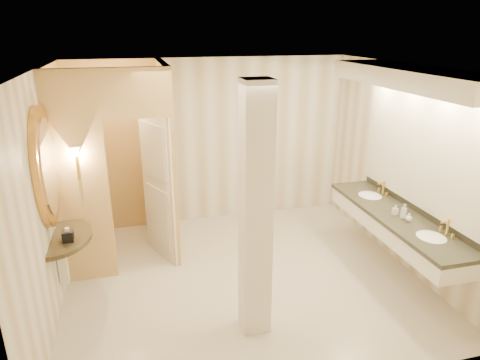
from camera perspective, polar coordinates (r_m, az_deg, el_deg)
The scene contains 16 objects.
floor at distance 5.83m, azimuth 0.35°, elevation -12.81°, with size 4.50×4.50×0.00m, color beige.
ceiling at distance 4.94m, azimuth 0.42°, elevation 14.67°, with size 4.50×4.50×0.00m, color silver.
wall_back at distance 7.10m, azimuth -3.78°, elevation 5.10°, with size 4.50×0.02×2.70m, color silver.
wall_front at distance 3.51m, azimuth 8.95°, elevation -11.04°, with size 4.50×0.02×2.70m, color silver.
wall_left at distance 5.17m, azimuth -24.52°, elevation -2.34°, with size 0.02×4.00×2.70m, color silver.
wall_right at distance 6.17m, azimuth 21.02°, elevation 1.57°, with size 0.02×4.00×2.70m, color silver.
toilet_closet at distance 5.98m, azimuth -12.53°, elevation 2.23°, with size 1.50×1.55×2.70m.
wall_sconce at distance 5.41m, azimuth -21.02°, elevation 3.36°, with size 0.14×0.14×0.42m.
vanity at distance 5.63m, azimuth 21.39°, elevation 2.83°, with size 0.75×2.64×2.09m.
console_shelf at distance 5.21m, azimuth -24.03°, elevation -2.14°, with size 1.04×1.04×1.97m.
pillar at distance 4.32m, azimuth 2.10°, elevation -4.67°, with size 0.29×0.29×2.70m, color silver.
tissue_box at distance 5.18m, azimuth -21.96°, elevation -6.95°, with size 0.12×0.12×0.12m, color black.
toilet at distance 6.67m, azimuth -19.09°, elevation -5.76°, with size 0.44×0.76×0.78m, color white.
soap_bottle_a at distance 5.81m, azimuth 19.99°, elevation -3.75°, with size 0.06×0.06×0.13m, color beige.
soap_bottle_b at distance 5.67m, azimuth 21.59°, elevation -4.64°, with size 0.09×0.09×0.11m, color silver.
soap_bottle_c at distance 5.72m, azimuth 21.01°, elevation -3.90°, with size 0.07×0.07×0.19m, color #C6B28C.
Camera 1 is at (-1.27, -4.75, 3.13)m, focal length 32.00 mm.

